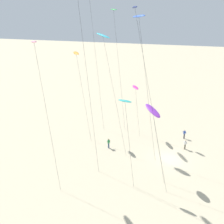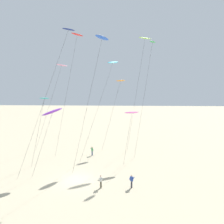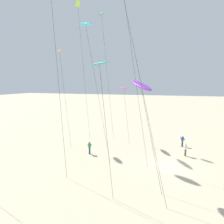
{
  "view_description": "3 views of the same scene",
  "coord_description": "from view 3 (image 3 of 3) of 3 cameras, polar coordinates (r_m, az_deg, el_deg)",
  "views": [
    {
      "loc": [
        -36.74,
        -1.48,
        21.68
      ],
      "look_at": [
        -0.03,
        9.17,
        6.63
      ],
      "focal_mm": 43.39,
      "sensor_mm": 36.0,
      "label": 1
    },
    {
      "loc": [
        6.41,
        -24.85,
        12.11
      ],
      "look_at": [
        4.44,
        7.5,
        8.51
      ],
      "focal_mm": 30.92,
      "sensor_mm": 36.0,
      "label": 2
    },
    {
      "loc": [
        -22.32,
        -0.55,
        9.26
      ],
      "look_at": [
        4.52,
        8.09,
        5.11
      ],
      "focal_mm": 31.75,
      "sensor_mm": 36.0,
      "label": 3
    }
  ],
  "objects": [
    {
      "name": "ground_plane",
      "position": [
        24.17,
        15.65,
        -14.48
      ],
      "size": [
        260.0,
        260.0,
        0.0
      ],
      "primitive_type": "plane",
      "color": "beige"
    },
    {
      "name": "kite_orange",
      "position": [
        33.41,
        -14.84,
        16.34
      ],
      "size": [
        4.84,
        4.7,
        14.5
      ],
      "color": "orange",
      "rests_on": "ground"
    },
    {
      "name": "kite_magenta",
      "position": [
        31.07,
        3.42,
        6.85
      ],
      "size": [
        2.71,
        2.27,
        8.62
      ],
      "color": "#D8339E",
      "rests_on": "ground"
    },
    {
      "name": "kite_lime",
      "position": [
        39.31,
        -9.83,
        27.96
      ],
      "size": [
        5.11,
        4.67,
        23.01
      ],
      "color": "#8CD833",
      "rests_on": "ground"
    },
    {
      "name": "kite_cyan",
      "position": [
        30.44,
        -7.52,
        23.54
      ],
      "size": [
        6.6,
        6.91,
        17.86
      ],
      "color": "#33BFE0",
      "rests_on": "ground"
    },
    {
      "name": "kite_green",
      "position": [
        37.8,
        -2.91,
        25.25
      ],
      "size": [
        4.05,
        4.12,
        21.23
      ],
      "color": "green",
      "rests_on": "ground"
    },
    {
      "name": "kite_teal",
      "position": [
        17.08,
        -3.57,
        13.08
      ],
      "size": [
        2.45,
        2.84,
        11.05
      ],
      "color": "teal",
      "rests_on": "ground"
    },
    {
      "name": "kite_purple",
      "position": [
        18.58,
        8.37,
        7.54
      ],
      "size": [
        3.88,
        3.8,
        9.65
      ],
      "color": "purple",
      "rests_on": "ground"
    },
    {
      "name": "kite_flyer_nearest",
      "position": [
        26.5,
        -6.48,
        -10.09
      ],
      "size": [
        0.69,
        0.7,
        1.67
      ],
      "color": "navy",
      "rests_on": "ground"
    },
    {
      "name": "kite_flyer_middle",
      "position": [
        27.3,
        20.41,
        -10.02
      ],
      "size": [
        0.69,
        0.71,
        1.67
      ],
      "color": "#4C4738",
      "rests_on": "ground"
    },
    {
      "name": "kite_flyer_furthest",
      "position": [
        30.96,
        19.62,
        -7.81
      ],
      "size": [
        0.73,
        0.72,
        1.67
      ],
      "color": "#33333D",
      "rests_on": "ground"
    }
  ]
}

